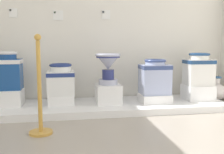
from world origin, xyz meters
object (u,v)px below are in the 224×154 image
Objects in this scene: plinth_block_squat_floral at (198,92)px; antique_toilet_squat_floral at (199,69)px; antique_toilet_pale_glazed at (155,76)px; info_placard_second at (58,15)px; antique_toilet_broad_patterned at (8,70)px; decorative_vase_corner at (217,91)px; antique_toilet_leftmost at (61,79)px; info_placard_first at (13,13)px; info_placard_third at (106,15)px; plinth_block_broad_patterned at (10,97)px; plinth_block_pale_glazed at (154,98)px; plinth_block_slender_white at (108,94)px; plinth_block_leftmost at (61,99)px; stanchion_post_near_left at (40,102)px; antique_toilet_slender_white at (108,64)px.

plinth_block_squat_floral is 0.85× the size of antique_toilet_squat_floral.
antique_toilet_pale_glazed is 3.33× the size of info_placard_second.
decorative_vase_corner is at bearing 1.86° from antique_toilet_broad_patterned.
antique_toilet_leftmost is 3.29× the size of info_placard_first.
antique_toilet_squat_floral is 1.52m from info_placard_third.
antique_toilet_broad_patterned is at bearing -164.54° from info_placard_third.
plinth_block_broad_patterned is 2.68× the size of info_placard_third.
plinth_block_broad_patterned is at bearing 176.46° from antique_toilet_pale_glazed.
info_placard_second is at bearing 167.75° from plinth_block_squat_floral.
plinth_block_squat_floral is at bearing -12.25° from info_placard_second.
decorative_vase_corner reaches higher than plinth_block_pale_glazed.
info_placard_second is (-0.64, 0.41, 1.05)m from plinth_block_slender_white.
antique_toilet_leftmost reaches higher than plinth_block_leftmost.
stanchion_post_near_left is at bearing -101.06° from antique_toilet_leftmost.
decorative_vase_corner is (1.67, 0.15, -0.05)m from plinth_block_slender_white.
antique_toilet_leftmost is 1.00× the size of antique_toilet_slender_white.
antique_toilet_broad_patterned is 2.56m from plinth_block_squat_floral.
plinth_block_broad_patterned is at bearing 117.64° from stanchion_post_near_left.
plinth_block_leftmost is at bearing -29.56° from info_placard_first.
plinth_block_squat_floral is (1.90, -0.06, 0.04)m from plinth_block_leftmost.
antique_toilet_leftmost is 0.65m from plinth_block_slender_white.
antique_toilet_squat_floral is at bearing -1.92° from plinth_block_leftmost.
stanchion_post_near_left reaches higher than antique_toilet_leftmost.
plinth_block_slender_white is 1.15m from info_placard_third.
antique_toilet_broad_patterned is at bearing -179.77° from antique_toilet_leftmost.
info_placard_third is 1.79m from stanchion_post_near_left.
antique_toilet_broad_patterned is 1.06× the size of antique_toilet_squat_floral.
plinth_block_slender_white is at bearing 174.37° from antique_toilet_pale_glazed.
info_placard_second is at bearing 30.17° from antique_toilet_broad_patterned.
antique_toilet_broad_patterned reaches higher than plinth_block_broad_patterned.
antique_toilet_broad_patterned is (0.00, 0.00, 0.34)m from plinth_block_broad_patterned.
plinth_block_broad_patterned reaches higher than plinth_block_squat_floral.
antique_toilet_squat_floral is at bearing -0.28° from antique_toilet_slender_white.
antique_toilet_slender_white is (1.26, -0.05, 0.07)m from antique_toilet_broad_patterned.
info_placard_first is 0.32× the size of decorative_vase_corner.
plinth_block_slender_white is 0.63m from plinth_block_pale_glazed.
plinth_block_pale_glazed is 0.41× the size of stanchion_post_near_left.
antique_toilet_pale_glazed is 1.13m from info_placard_third.
antique_toilet_slender_white is 1.47m from info_placard_first.
plinth_block_pale_glazed is 0.30m from antique_toilet_pale_glazed.
plinth_block_broad_patterned is 0.34m from antique_toilet_broad_patterned.
info_placard_first reaches higher than plinth_block_leftmost.
info_placard_first is 0.60m from info_placard_second.
plinth_block_leftmost is 0.85× the size of antique_toilet_leftmost.
antique_toilet_squat_floral is (2.54, -0.06, 0.33)m from plinth_block_broad_patterned.
stanchion_post_near_left is at bearing -96.66° from info_placard_second.
antique_toilet_broad_patterned reaches higher than antique_toilet_leftmost.
decorative_vase_corner is at bearing 21.77° from plinth_block_squat_floral.
plinth_block_leftmost is 1.24m from plinth_block_pale_glazed.
plinth_block_squat_floral is at bearing -0.28° from plinth_block_slender_white.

